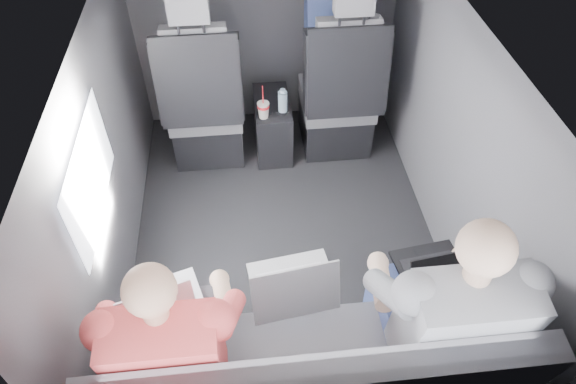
{
  "coord_description": "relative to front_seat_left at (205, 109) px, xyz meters",
  "views": [
    {
      "loc": [
        -0.2,
        -2.0,
        2.44
      ],
      "look_at": [
        0.01,
        -0.05,
        0.46
      ],
      "focal_mm": 32.0,
      "sensor_mm": 36.0,
      "label": 1
    }
  ],
  "objects": [
    {
      "name": "floor",
      "position": [
        0.45,
        -0.84,
        -0.4
      ],
      "size": [
        2.6,
        2.6,
        0.0
      ],
      "primitive_type": "plane",
      "color": "black",
      "rests_on": "ground"
    },
    {
      "name": "ceiling",
      "position": [
        0.45,
        -0.84,
        0.95
      ],
      "size": [
        2.6,
        2.6,
        0.0
      ],
      "primitive_type": "plane",
      "rotation": [
        3.14,
        0.0,
        0.0
      ],
      "color": "#B2B2AD",
      "rests_on": "panel_back"
    },
    {
      "name": "panel_left",
      "position": [
        -0.45,
        -0.84,
        0.27
      ],
      "size": [
        0.02,
        2.6,
        1.35
      ],
      "primitive_type": "cube",
      "color": "#56565B",
      "rests_on": "floor"
    },
    {
      "name": "panel_right",
      "position": [
        1.35,
        -0.84,
        0.27
      ],
      "size": [
        0.02,
        2.6,
        1.35
      ],
      "primitive_type": "cube",
      "color": "#56565B",
      "rests_on": "floor"
    },
    {
      "name": "panel_front",
      "position": [
        0.45,
        0.46,
        0.27
      ],
      "size": [
        1.8,
        0.02,
        1.35
      ],
      "primitive_type": "cube",
      "color": "#56565B",
      "rests_on": "floor"
    },
    {
      "name": "side_window",
      "position": [
        -0.43,
        -1.14,
        0.5
      ],
      "size": [
        0.02,
        0.75,
        0.42
      ],
      "primitive_type": "cube",
      "color": "white",
      "rests_on": "panel_left"
    },
    {
      "name": "seatbelt",
      "position": [
        0.9,
        -0.17,
        0.4
      ],
      "size": [
        0.35,
        0.11,
        0.59
      ],
      "primitive_type": "cube",
      "rotation": [
        -0.14,
        0.49,
        0.0
      ],
      "color": "black",
      "rests_on": "front_seat_right"
    },
    {
      "name": "front_seat_left",
      "position": [
        0.0,
        0.0,
        0.0
      ],
      "size": [
        0.52,
        0.58,
        1.26
      ],
      "color": "black",
      "rests_on": "floor"
    },
    {
      "name": "front_seat_right",
      "position": [
        0.9,
        0.0,
        0.0
      ],
      "size": [
        0.52,
        0.58,
        1.26
      ],
      "color": "black",
      "rests_on": "floor"
    },
    {
      "name": "center_console",
      "position": [
        0.45,
        0.04,
        -0.2
      ],
      "size": [
        0.24,
        0.48,
        0.41
      ],
      "color": "black",
      "rests_on": "floor"
    },
    {
      "name": "soda_cup",
      "position": [
        0.38,
        -0.12,
        0.06
      ],
      "size": [
        0.08,
        0.08,
        0.24
      ],
      "color": "white",
      "rests_on": "center_console"
    },
    {
      "name": "water_bottle",
      "position": [
        0.51,
        -0.08,
        0.08
      ],
      "size": [
        0.06,
        0.06,
        0.17
      ],
      "color": "#9CB9D4",
      "rests_on": "center_console"
    },
    {
      "name": "laptop_white",
      "position": [
        -0.13,
        -1.64,
        0.23
      ],
      "size": [
        0.34,
        0.35,
        0.22
      ],
      "color": "silver",
      "rests_on": "passenger_rear_left"
    },
    {
      "name": "laptop_silver",
      "position": [
        0.41,
        -1.61,
        0.23
      ],
      "size": [
        0.39,
        0.36,
        0.25
      ],
      "color": "#A7A8AC",
      "rests_on": "rear_bench"
    },
    {
      "name": "laptop_black",
      "position": [
        1.02,
        -1.58,
        0.23
      ],
      "size": [
        0.32,
        0.3,
        0.22
      ],
      "color": "black",
      "rests_on": "passenger_rear_right"
    },
    {
      "name": "passenger_rear_left",
      "position": [
        -0.07,
        -1.81,
        0.22
      ],
      "size": [
        0.49,
        0.61,
        1.2
      ],
      "color": "#303034",
      "rests_on": "rear_bench"
    },
    {
      "name": "passenger_rear_right",
      "position": [
        0.97,
        -1.81,
        0.25
      ],
      "size": [
        0.54,
        0.65,
        1.28
      ],
      "color": "navy",
      "rests_on": "rear_bench"
    },
    {
      "name": "passenger_front_right",
      "position": [
        0.9,
        0.26,
        0.36
      ],
      "size": [
        0.41,
        0.41,
        0.85
      ],
      "color": "navy",
      "rests_on": "front_seat_right"
    }
  ]
}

